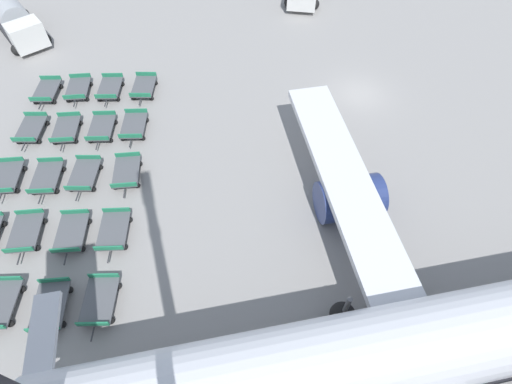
# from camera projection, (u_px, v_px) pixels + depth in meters

# --- Properties ---
(ground_plane) EXTENTS (500.00, 500.00, 0.00)m
(ground_plane) POSITION_uv_depth(u_px,v_px,m) (359.00, 94.00, 30.92)
(ground_plane) COLOR gray
(airplane) EXTENTS (34.52, 37.28, 13.99)m
(airplane) POSITION_uv_depth(u_px,v_px,m) (439.00, 342.00, 16.29)
(airplane) COLOR silver
(airplane) RESTS_ON ground_plane
(fuel_tanker_primary) EXTENTS (8.03, 5.39, 3.15)m
(fuel_tanker_primary) POSITION_uv_depth(u_px,v_px,m) (14.00, 20.00, 34.99)
(fuel_tanker_primary) COLOR white
(fuel_tanker_primary) RESTS_ON ground_plane
(baggage_dolly_row_near_col_a) EXTENTS (3.43, 2.25, 0.92)m
(baggage_dolly_row_near_col_a) POSITION_uv_depth(u_px,v_px,m) (47.00, 91.00, 30.39)
(baggage_dolly_row_near_col_a) COLOR #515459
(baggage_dolly_row_near_col_a) RESTS_ON ground_plane
(baggage_dolly_row_near_col_b) EXTENTS (3.43, 2.25, 0.92)m
(baggage_dolly_row_near_col_b) POSITION_uv_depth(u_px,v_px,m) (31.00, 129.00, 27.88)
(baggage_dolly_row_near_col_b) COLOR #515459
(baggage_dolly_row_near_col_b) RESTS_ON ground_plane
(baggage_dolly_row_near_col_c) EXTENTS (3.43, 2.06, 0.92)m
(baggage_dolly_row_near_col_c) POSITION_uv_depth(u_px,v_px,m) (7.00, 177.00, 25.25)
(baggage_dolly_row_near_col_c) COLOR #515459
(baggage_dolly_row_near_col_c) RESTS_ON ground_plane
(baggage_dolly_row_mid_a_col_a) EXTENTS (3.43, 2.07, 0.92)m
(baggage_dolly_row_mid_a_col_a) POSITION_uv_depth(u_px,v_px,m) (78.00, 89.00, 30.55)
(baggage_dolly_row_mid_a_col_a) COLOR #515459
(baggage_dolly_row_mid_a_col_a) RESTS_ON ground_plane
(baggage_dolly_row_mid_a_col_b) EXTENTS (3.43, 2.09, 0.92)m
(baggage_dolly_row_mid_a_col_b) POSITION_uv_depth(u_px,v_px,m) (66.00, 129.00, 27.87)
(baggage_dolly_row_mid_a_col_b) COLOR #515459
(baggage_dolly_row_mid_a_col_b) RESTS_ON ground_plane
(baggage_dolly_row_mid_a_col_c) EXTENTS (3.43, 2.14, 0.92)m
(baggage_dolly_row_mid_a_col_c) POSITION_uv_depth(u_px,v_px,m) (47.00, 178.00, 25.24)
(baggage_dolly_row_mid_a_col_c) COLOR #515459
(baggage_dolly_row_mid_a_col_c) RESTS_ON ground_plane
(baggage_dolly_row_mid_a_col_d) EXTENTS (3.42, 2.05, 0.92)m
(baggage_dolly_row_mid_a_col_d) POSITION_uv_depth(u_px,v_px,m) (26.00, 233.00, 22.78)
(baggage_dolly_row_mid_a_col_d) COLOR #515459
(baggage_dolly_row_mid_a_col_d) RESTS_ON ground_plane
(baggage_dolly_row_mid_a_col_e) EXTENTS (3.43, 2.20, 0.92)m
(baggage_dolly_row_mid_a_col_e) POSITION_uv_depth(u_px,v_px,m) (0.00, 304.00, 20.23)
(baggage_dolly_row_mid_a_col_e) COLOR #515459
(baggage_dolly_row_mid_a_col_e) RESTS_ON ground_plane
(baggage_dolly_row_mid_b_col_a) EXTENTS (3.43, 2.23, 0.92)m
(baggage_dolly_row_mid_b_col_a) POSITION_uv_depth(u_px,v_px,m) (110.00, 88.00, 30.58)
(baggage_dolly_row_mid_b_col_a) COLOR #515459
(baggage_dolly_row_mid_b_col_a) RESTS_ON ground_plane
(baggage_dolly_row_mid_b_col_b) EXTENTS (3.43, 2.20, 0.92)m
(baggage_dolly_row_mid_b_col_b) POSITION_uv_depth(u_px,v_px,m) (102.00, 128.00, 27.95)
(baggage_dolly_row_mid_b_col_b) COLOR #515459
(baggage_dolly_row_mid_b_col_b) RESTS_ON ground_plane
(baggage_dolly_row_mid_b_col_c) EXTENTS (3.43, 2.29, 0.92)m
(baggage_dolly_row_mid_b_col_c) POSITION_uv_depth(u_px,v_px,m) (84.00, 175.00, 25.37)
(baggage_dolly_row_mid_b_col_c) COLOR #515459
(baggage_dolly_row_mid_b_col_c) RESTS_ON ground_plane
(baggage_dolly_row_mid_b_col_d) EXTENTS (3.43, 2.13, 0.92)m
(baggage_dolly_row_mid_b_col_d) POSITION_uv_depth(u_px,v_px,m) (72.00, 233.00, 22.78)
(baggage_dolly_row_mid_b_col_d) COLOR #515459
(baggage_dolly_row_mid_b_col_d) RESTS_ON ground_plane
(baggage_dolly_row_mid_b_col_e) EXTENTS (3.43, 2.08, 0.92)m
(baggage_dolly_row_mid_b_col_e) POSITION_uv_depth(u_px,v_px,m) (50.00, 306.00, 20.18)
(baggage_dolly_row_mid_b_col_e) COLOR #515459
(baggage_dolly_row_mid_b_col_e) RESTS_ON ground_plane
(baggage_dolly_row_far_col_a) EXTENTS (3.43, 2.30, 0.92)m
(baggage_dolly_row_far_col_a) POSITION_uv_depth(u_px,v_px,m) (144.00, 87.00, 30.67)
(baggage_dolly_row_far_col_a) COLOR #515459
(baggage_dolly_row_far_col_a) RESTS_ON ground_plane
(baggage_dolly_row_far_col_b) EXTENTS (3.43, 2.21, 0.92)m
(baggage_dolly_row_far_col_b) POSITION_uv_depth(u_px,v_px,m) (134.00, 126.00, 28.08)
(baggage_dolly_row_far_col_b) COLOR #515459
(baggage_dolly_row_far_col_b) RESTS_ON ground_plane
(baggage_dolly_row_far_col_c) EXTENTS (3.42, 2.05, 0.92)m
(baggage_dolly_row_far_col_c) POSITION_uv_depth(u_px,v_px,m) (127.00, 172.00, 25.51)
(baggage_dolly_row_far_col_c) COLOR #515459
(baggage_dolly_row_far_col_c) RESTS_ON ground_plane
(baggage_dolly_row_far_col_d) EXTENTS (3.43, 2.18, 0.92)m
(baggage_dolly_row_far_col_d) POSITION_uv_depth(u_px,v_px,m) (114.00, 231.00, 22.85)
(baggage_dolly_row_far_col_d) COLOR #515459
(baggage_dolly_row_far_col_d) RESTS_ON ground_plane
(baggage_dolly_row_far_col_e) EXTENTS (3.43, 2.23, 0.92)m
(baggage_dolly_row_far_col_e) POSITION_uv_depth(u_px,v_px,m) (100.00, 301.00, 20.33)
(baggage_dolly_row_far_col_e) COLOR #515459
(baggage_dolly_row_far_col_e) RESTS_ON ground_plane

